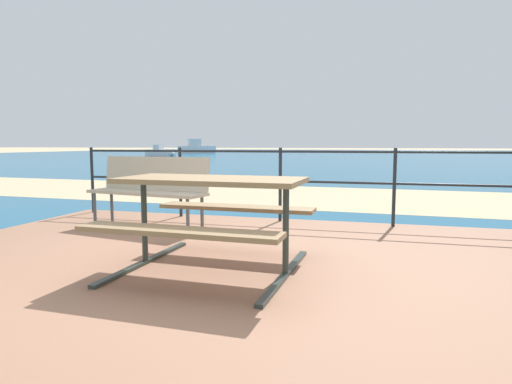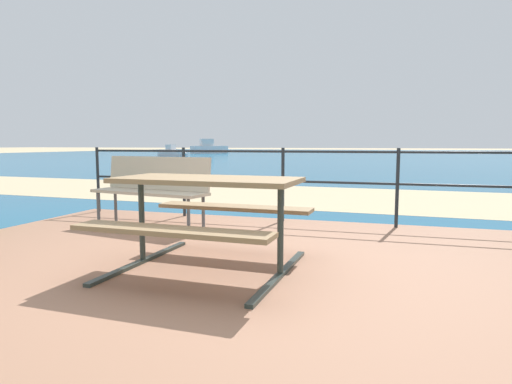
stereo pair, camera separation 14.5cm
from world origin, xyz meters
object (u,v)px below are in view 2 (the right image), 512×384
boat_near (210,149)px  boat_far (173,152)px  park_bench (153,185)px  picnic_table (207,202)px

boat_near → boat_far: 11.92m
boat_far → park_bench: bearing=-35.8°
park_bench → boat_far: 35.56m
picnic_table → boat_near: size_ratio=0.33×
picnic_table → boat_far: bearing=120.2°
park_bench → boat_near: bearing=122.3°
boat_near → picnic_table: bearing=-121.5°
boat_near → boat_far: boat_near is taller
picnic_table → park_bench: size_ratio=0.95×
picnic_table → boat_near: (-19.26, 44.87, -0.05)m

